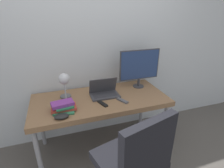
{
  "coord_description": "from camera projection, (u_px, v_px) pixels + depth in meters",
  "views": [
    {
      "loc": [
        -0.46,
        -1.46,
        1.75
      ],
      "look_at": [
        0.14,
        0.33,
        0.94
      ],
      "focal_mm": 28.0,
      "sensor_mm": 36.0,
      "label": 1
    }
  ],
  "objects": [
    {
      "name": "media_remote",
      "position": [
        103.0,
        104.0,
        1.97
      ],
      "size": [
        0.09,
        0.16,
        0.02
      ],
      "color": "black",
      "rests_on": "desk"
    },
    {
      "name": "ground_plane",
      "position": [
        110.0,
        167.0,
        2.1
      ],
      "size": [
        12.0,
        12.0,
        0.0
      ],
      "primitive_type": "plane",
      "color": "#514C47"
    },
    {
      "name": "tv_remote",
      "position": [
        122.0,
        101.0,
        2.04
      ],
      "size": [
        0.1,
        0.16,
        0.02
      ],
      "color": "#4C4C51",
      "rests_on": "desk"
    },
    {
      "name": "desk",
      "position": [
        100.0,
        102.0,
        2.14
      ],
      "size": [
        1.61,
        0.74,
        0.76
      ],
      "color": "brown",
      "rests_on": "ground_plane"
    },
    {
      "name": "game_controller",
      "position": [
        62.0,
        116.0,
        1.72
      ],
      "size": [
        0.15,
        0.1,
        0.04
      ],
      "color": "black",
      "rests_on": "desk"
    },
    {
      "name": "book_stack",
      "position": [
        64.0,
        107.0,
        1.84
      ],
      "size": [
        0.26,
        0.22,
        0.09
      ],
      "color": "#286B47",
      "rests_on": "desk"
    },
    {
      "name": "office_chair",
      "position": [
        135.0,
        159.0,
        1.48
      ],
      "size": [
        0.65,
        0.64,
        1.05
      ],
      "color": "black",
      "rests_on": "ground_plane"
    },
    {
      "name": "monitor",
      "position": [
        140.0,
        66.0,
        2.32
      ],
      "size": [
        0.56,
        0.15,
        0.51
      ],
      "color": "#333338",
      "rests_on": "desk"
    },
    {
      "name": "laptop",
      "position": [
        104.0,
        92.0,
        2.16
      ],
      "size": [
        0.35,
        0.22,
        0.22
      ],
      "color": "#38383D",
      "rests_on": "desk"
    },
    {
      "name": "desk_lamp",
      "position": [
        64.0,
        82.0,
        1.95
      ],
      "size": [
        0.13,
        0.25,
        0.35
      ],
      "color": "#4C4C51",
      "rests_on": "desk"
    },
    {
      "name": "wall_back",
      "position": [
        91.0,
        46.0,
        2.29
      ],
      "size": [
        8.0,
        0.05,
        2.6
      ],
      "color": "silver",
      "rests_on": "ground_plane"
    }
  ]
}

